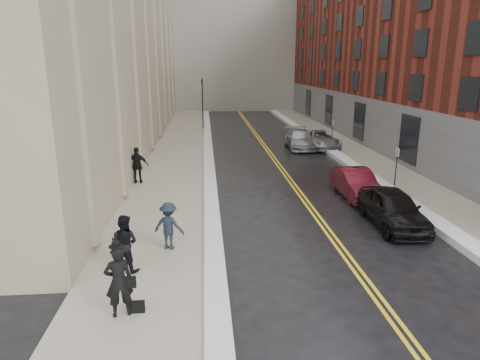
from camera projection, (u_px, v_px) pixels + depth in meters
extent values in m
plane|color=black|center=(276.00, 256.00, 15.21)|extent=(160.00, 160.00, 0.00)
cube|color=gray|center=(176.00, 159.00, 30.22)|extent=(4.00, 64.00, 0.15)
cube|color=gray|center=(362.00, 156.00, 31.29)|extent=(3.00, 64.00, 0.15)
cube|color=gold|center=(272.00, 159.00, 30.78)|extent=(0.12, 64.00, 0.01)
cube|color=gold|center=(276.00, 159.00, 30.80)|extent=(0.12, 64.00, 0.01)
cube|color=silver|center=(209.00, 158.00, 30.38)|extent=(0.70, 60.80, 0.26)
cube|color=silver|center=(337.00, 156.00, 31.12)|extent=(0.85, 60.80, 0.30)
cube|color=maroon|center=(438.00, 35.00, 36.35)|extent=(14.00, 50.00, 18.00)
cylinder|color=black|center=(203.00, 105.00, 43.17)|extent=(0.12, 0.12, 5.20)
imported|color=black|center=(202.00, 85.00, 42.64)|extent=(0.18, 0.15, 0.90)
cylinder|color=black|center=(396.00, 169.00, 23.24)|extent=(0.06, 0.06, 2.20)
cube|color=white|center=(398.00, 152.00, 23.00)|extent=(0.02, 0.35, 0.45)
cylinder|color=black|center=(332.00, 134.00, 34.78)|extent=(0.06, 0.06, 2.20)
cube|color=white|center=(333.00, 123.00, 34.54)|extent=(0.02, 0.35, 0.45)
imported|color=black|center=(393.00, 208.00, 17.86)|extent=(1.95, 4.62, 1.56)
imported|color=#4A0D16|center=(356.00, 183.00, 21.80)|extent=(1.55, 4.36, 1.43)
imported|color=#94959B|center=(300.00, 139.00, 34.49)|extent=(2.21, 5.12, 1.47)
imported|color=gray|center=(319.00, 139.00, 34.54)|extent=(2.75, 5.23, 1.40)
imported|color=black|center=(119.00, 281.00, 11.11)|extent=(0.82, 0.65, 1.97)
imported|color=black|center=(124.00, 243.00, 13.59)|extent=(1.11, 0.99, 1.89)
imported|color=black|center=(169.00, 226.00, 15.26)|extent=(1.27, 0.97, 1.74)
imported|color=black|center=(138.00, 165.00, 23.72)|extent=(1.20, 0.53, 2.03)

